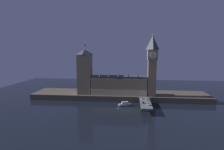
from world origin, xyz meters
TOP-DOWN VIEW (x-y plane):
  - ground_plane at (0.00, 0.00)m, footprint 400.00×400.00m
  - embankment at (0.00, 39.00)m, footprint 220.00×42.00m
  - parliament_hall at (-0.52, 29.18)m, footprint 66.78×17.71m
  - clock_tower at (38.67, 26.22)m, footprint 11.64×11.75m
  - victoria_tower at (-43.06, 29.57)m, footprint 16.47×16.47m
  - bridge at (29.29, -5.00)m, footprint 10.94×46.00m
  - car_northbound_lead at (26.89, 6.90)m, footprint 1.92×4.37m
  - car_northbound_trail at (26.89, -9.68)m, footprint 2.00×3.93m
  - car_southbound_lead at (31.70, -16.69)m, footprint 1.89×4.59m
  - car_southbound_trail at (31.70, 3.13)m, footprint 2.06×4.77m
  - pedestrian_near_rail at (24.48, -17.33)m, footprint 0.38×0.38m
  - pedestrian_mid_walk at (34.11, -5.91)m, footprint 0.38×0.38m
  - pedestrian_far_rail at (24.48, 8.76)m, footprint 0.38×0.38m
  - street_lamp_near at (24.08, -19.72)m, footprint 1.34×0.60m
  - street_lamp_mid at (34.51, -5.00)m, footprint 1.34×0.60m
  - street_lamp_far at (24.08, 9.72)m, footprint 1.34×0.60m
  - boat_upstream at (7.89, 4.25)m, footprint 16.40×8.47m

SIDE VIEW (x-z plane):
  - ground_plane at x=0.00m, z-range 0.00..0.00m
  - boat_upstream at x=7.89m, z-range -0.62..3.99m
  - embankment at x=0.00m, z-range 0.00..6.81m
  - bridge at x=29.29m, z-range 1.77..9.22m
  - car_northbound_trail at x=26.89m, z-range 7.41..8.71m
  - car_southbound_trail at x=31.70m, z-range 7.41..8.81m
  - car_northbound_lead at x=26.89m, z-range 7.40..8.92m
  - car_southbound_lead at x=31.70m, z-range 7.40..8.93m
  - pedestrian_far_rail at x=24.48m, z-range 7.50..9.13m
  - pedestrian_mid_walk at x=34.11m, z-range 7.50..9.26m
  - pedestrian_near_rail at x=24.48m, z-range 7.51..9.35m
  - street_lamp_mid at x=34.51m, z-range 8.21..14.20m
  - street_lamp_near at x=24.08m, z-range 8.21..14.21m
  - street_lamp_far at x=24.08m, z-range 8.35..15.52m
  - parliament_hall at x=-0.52m, z-range 4.48..32.17m
  - victoria_tower at x=-43.06m, z-range 3.92..65.16m
  - clock_tower at x=38.67m, z-range 9.01..81.76m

